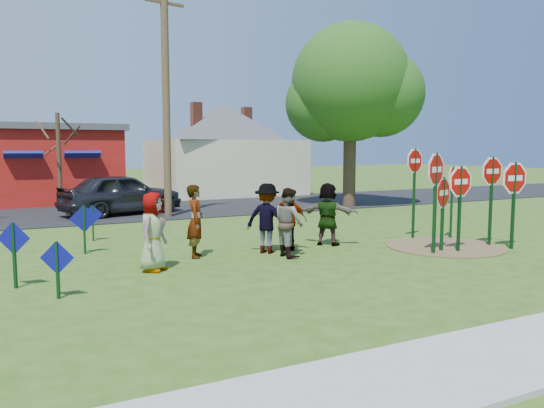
{
  "coord_description": "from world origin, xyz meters",
  "views": [
    {
      "loc": [
        -6.37,
        -11.75,
        2.73
      ],
      "look_at": [
        0.31,
        1.36,
        1.18
      ],
      "focal_mm": 35.0,
      "sensor_mm": 36.0,
      "label": 1
    }
  ],
  "objects": [
    {
      "name": "sidewalk",
      "position": [
        0.0,
        -7.2,
        0.04
      ],
      "size": [
        22.0,
        1.8,
        0.08
      ],
      "primitive_type": "cube",
      "color": "#9E9E99",
      "rests_on": "ground"
    },
    {
      "name": "stop_sign_g",
      "position": [
        3.5,
        -1.6,
        1.93
      ],
      "size": [
        1.1,
        0.43,
        2.78
      ],
      "rotation": [
        0.0,
        0.0,
        0.36
      ],
      "color": "#103B17",
      "rests_on": "ground"
    },
    {
      "name": "road",
      "position": [
        0.0,
        11.5,
        0.02
      ],
      "size": [
        120.0,
        7.5,
        0.04
      ],
      "primitive_type": "cube",
      "color": "black",
      "rests_on": "ground"
    },
    {
      "name": "utility_pole",
      "position": [
        -0.56,
        8.73,
        4.95
      ],
      "size": [
        2.28,
        0.59,
        9.41
      ],
      "rotation": [
        0.0,
        0.0,
        0.21
      ],
      "color": "#4C3823",
      "rests_on": "ground"
    },
    {
      "name": "person_a",
      "position": [
        -3.45,
        -0.18,
        0.89
      ],
      "size": [
        0.99,
        1.02,
        1.77
      ],
      "primitive_type": "imported",
      "rotation": [
        0.0,
        0.0,
        0.87
      ],
      "color": "#3B427F",
      "rests_on": "ground"
    },
    {
      "name": "dirt_patch",
      "position": [
        4.5,
        -1.0,
        0.01
      ],
      "size": [
        3.2,
        3.2,
        0.03
      ],
      "primitive_type": "cylinder",
      "color": "brown",
      "rests_on": "ground"
    },
    {
      "name": "person_b",
      "position": [
        -2.12,
        0.8,
        0.92
      ],
      "size": [
        0.66,
        0.78,
        1.83
      ],
      "primitive_type": "imported",
      "rotation": [
        0.0,
        0.0,
        1.19
      ],
      "color": "#2B7066",
      "rests_on": "ground"
    },
    {
      "name": "suv",
      "position": [
        -2.06,
        10.35,
        0.88
      ],
      "size": [
        5.29,
        3.23,
        1.68
      ],
      "primitive_type": "imported",
      "rotation": [
        0.0,
        0.0,
        1.84
      ],
      "color": "#333238",
      "rests_on": "road"
    },
    {
      "name": "stop_sign_a",
      "position": [
        4.27,
        -1.7,
        1.66
      ],
      "size": [
        1.12,
        0.08,
        2.43
      ],
      "rotation": [
        0.0,
        0.0,
        0.06
      ],
      "color": "#103B17",
      "rests_on": "ground"
    },
    {
      "name": "blue_diamond_c",
      "position": [
        -4.55,
        2.55,
        0.78
      ],
      "size": [
        0.72,
        0.09,
        1.28
      ],
      "rotation": [
        0.0,
        0.0,
        -0.1
      ],
      "color": "#103B17",
      "rests_on": "ground"
    },
    {
      "name": "stop_sign_c",
      "position": [
        5.74,
        -1.43,
        1.84
      ],
      "size": [
        1.09,
        0.07,
        2.64
      ],
      "rotation": [
        0.0,
        0.0,
        0.02
      ],
      "color": "#103B17",
      "rests_on": "ground"
    },
    {
      "name": "stop_sign_d",
      "position": [
        5.67,
        -0.06,
        1.66
      ],
      "size": [
        0.84,
        0.46,
        2.31
      ],
      "rotation": [
        0.0,
        0.0,
        0.49
      ],
      "color": "#103B17",
      "rests_on": "ground"
    },
    {
      "name": "blue_diamond_b",
      "position": [
        -6.24,
        -0.42,
        0.82
      ],
      "size": [
        0.58,
        0.33,
        1.32
      ],
      "rotation": [
        0.0,
        0.0,
        -0.5
      ],
      "color": "#103B17",
      "rests_on": "ground"
    },
    {
      "name": "cream_house",
      "position": [
        5.5,
        18.0,
        2.92
      ],
      "size": [
        9.4,
        9.4,
        6.5
      ],
      "color": "beige",
      "rests_on": "ground"
    },
    {
      "name": "ground",
      "position": [
        0.0,
        0.0,
        0.0
      ],
      "size": [
        120.0,
        120.0,
        0.0
      ],
      "primitive_type": "plane",
      "color": "#2E4F16",
      "rests_on": "ground"
    },
    {
      "name": "blue_diamond_d",
      "position": [
        -4.06,
        4.45,
        0.66
      ],
      "size": [
        0.56,
        0.17,
        1.07
      ],
      "rotation": [
        0.0,
        0.0,
        -0.27
      ],
      "color": "#103B17",
      "rests_on": "ground"
    },
    {
      "name": "bare_tree_east",
      "position": [
        -4.17,
        12.76,
        2.74
      ],
      "size": [
        1.8,
        1.8,
        4.24
      ],
      "color": "#382819",
      "rests_on": "ground"
    },
    {
      "name": "stop_sign_e",
      "position": [
        3.94,
        -1.43,
        1.43
      ],
      "size": [
        1.07,
        0.43,
        2.14
      ],
      "rotation": [
        0.0,
        0.0,
        0.37
      ],
      "color": "#103B17",
      "rests_on": "ground"
    },
    {
      "name": "red_building",
      "position": [
        -5.5,
        17.99,
        1.97
      ],
      "size": [
        9.4,
        7.69,
        3.9
      ],
      "color": "maroon",
      "rests_on": "ground"
    },
    {
      "name": "leafy_tree",
      "position": [
        8.22,
        8.66,
        5.45
      ],
      "size": [
        5.95,
        5.43,
        8.46
      ],
      "color": "#382819",
      "rests_on": "ground"
    },
    {
      "name": "stop_sign_b",
      "position": [
        4.64,
        0.45,
        2.09
      ],
      "size": [
        0.99,
        0.25,
        2.86
      ],
      "rotation": [
        0.0,
        0.0,
        0.24
      ],
      "color": "#103B17",
      "rests_on": "ground"
    },
    {
      "name": "person_c",
      "position": [
        0.02,
        -0.15,
        0.87
      ],
      "size": [
        0.67,
        0.86,
        1.75
      ],
      "primitive_type": "imported",
      "rotation": [
        0.0,
        0.0,
        1.56
      ],
      "color": "brown",
      "rests_on": "ground"
    },
    {
      "name": "stop_sign_f",
      "position": [
        5.91,
        -2.03,
        1.77
      ],
      "size": [
        1.18,
        0.08,
        2.52
      ],
      "rotation": [
        0.0,
        0.0,
        -0.05
      ],
      "color": "#103B17",
      "rests_on": "ground"
    },
    {
      "name": "person_d",
      "position": [
        -0.27,
        0.51,
        0.91
      ],
      "size": [
        1.29,
        1.33,
        1.82
      ],
      "primitive_type": "imported",
      "rotation": [
        0.0,
        0.0,
        2.3
      ],
      "color": "#323237",
      "rests_on": "ground"
    },
    {
      "name": "person_e",
      "position": [
        0.38,
        0.53,
        0.83
      ],
      "size": [
        1.04,
        0.83,
        1.65
      ],
      "primitive_type": "imported",
      "rotation": [
        0.0,
        0.0,
        2.62
      ],
      "color": "#4A3059",
      "rests_on": "ground"
    },
    {
      "name": "person_f",
      "position": [
        1.75,
        0.73,
        0.89
      ],
      "size": [
        1.51,
        1.57,
        1.78
      ],
      "primitive_type": "imported",
      "rotation": [
        0.0,
        0.0,
        2.32
      ],
      "color": "#1C562C",
      "rests_on": "ground"
    },
    {
      "name": "blue_diamond_a",
      "position": [
        -5.56,
        -1.58,
        0.65
      ],
      "size": [
        0.56,
        0.31,
        1.07
      ],
      "rotation": [
        0.0,
        0.0,
        -0.48
      ],
      "color": "#103B17",
      "rests_on": "ground"
    }
  ]
}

